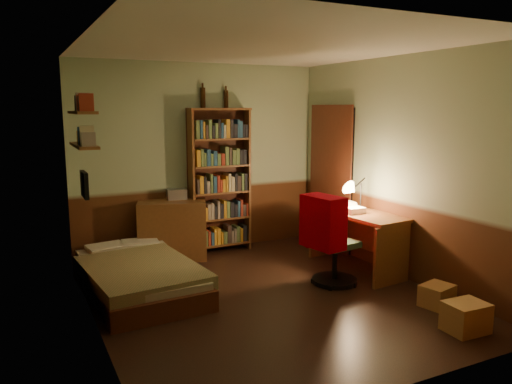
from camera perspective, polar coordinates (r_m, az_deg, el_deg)
name	(u,v)px	position (r m, az deg, el deg)	size (l,w,h in m)	color
floor	(266,297)	(5.47, 1.18, -11.93)	(3.50, 4.00, 0.02)	black
ceiling	(267,45)	(5.13, 1.29, 16.44)	(3.50, 4.00, 0.02)	silver
wall_back	(200,159)	(6.97, -6.43, 3.80)	(3.50, 0.02, 2.60)	#95AA84
wall_left	(89,189)	(4.61, -18.57, 0.36)	(0.02, 4.00, 2.60)	#95AA84
wall_right	(398,168)	(6.15, 15.96, 2.70)	(0.02, 4.00, 2.60)	#95AA84
wall_front	(404,213)	(3.51, 16.58, -2.33)	(3.50, 0.02, 2.60)	#95AA84
doorway	(332,179)	(7.17, 8.65, 1.49)	(0.06, 0.90, 2.00)	black
door_trim	(330,179)	(7.15, 8.42, 1.48)	(0.02, 0.98, 2.08)	#431D10
bed	(137,265)	(5.71, -13.42, -8.12)	(1.04, 1.94, 0.58)	olive
dresser	(172,230)	(6.74, -9.52, -4.31)	(0.88, 0.44, 0.78)	brown
mini_stereo	(176,194)	(6.80, -9.08, -0.22)	(0.25, 0.20, 0.14)	#B2B2B7
bookshelf	(220,181)	(6.94, -4.15, 1.30)	(0.86, 0.27, 2.00)	brown
bottle_left	(203,98)	(6.90, -6.10, 10.66)	(0.07, 0.07, 0.27)	black
bottle_right	(226,99)	(7.03, -3.45, 10.54)	(0.06, 0.06, 0.24)	black
desk	(356,240)	(6.38, 11.32, -5.42)	(0.57, 1.36, 0.73)	brown
paper_stack	(331,204)	(6.36, 8.54, -1.42)	(0.23, 0.32, 0.13)	silver
desk_lamp	(361,190)	(6.30, 11.90, 0.17)	(0.15, 0.15, 0.52)	black
office_chair	(335,237)	(5.77, 9.06, -5.12)	(0.54, 0.48, 1.09)	#2F5739
red_jacket	(340,165)	(5.52, 9.59, 3.05)	(0.27, 0.49, 0.58)	#B3000E
wall_shelf_lower	(84,146)	(5.67, -19.07, 5.05)	(0.20, 0.90, 0.03)	brown
wall_shelf_upper	(82,112)	(5.66, -19.27, 8.58)	(0.20, 0.90, 0.03)	brown
framed_picture	(84,185)	(5.21, -19.02, 0.80)	(0.04, 0.32, 0.26)	black
cardboard_box_a	(466,317)	(5.01, 22.86, -13.04)	(0.36, 0.29, 0.27)	#A4753E
cardboard_box_b	(437,295)	(5.51, 19.97, -11.05)	(0.31, 0.26, 0.22)	#A4753E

